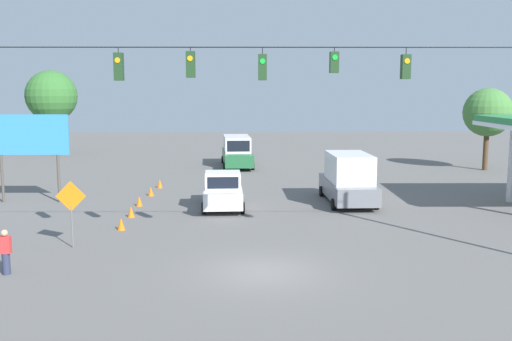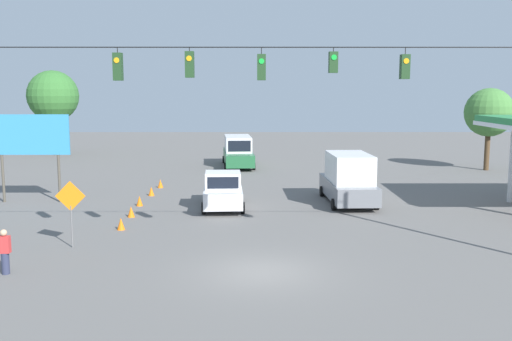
% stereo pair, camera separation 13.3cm
% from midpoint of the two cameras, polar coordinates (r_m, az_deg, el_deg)
% --- Properties ---
extents(ground_plane, '(140.00, 140.00, 0.00)m').
position_cam_midpoint_polar(ground_plane, '(21.17, 0.75, -10.10)').
color(ground_plane, '#605E5B').
extents(overhead_signal_span, '(21.87, 0.38, 8.61)m').
position_cam_midpoint_polar(overhead_signal_span, '(21.50, 0.45, 5.85)').
color(overhead_signal_span, '#939399').
rests_on(overhead_signal_span, ground_plane).
extents(pickup_truck_white_withflow_mid, '(2.53, 5.26, 2.12)m').
position_cam_midpoint_polar(pickup_truck_white_withflow_mid, '(32.05, -3.20, -2.06)').
color(pickup_truck_white_withflow_mid, silver).
rests_on(pickup_truck_white_withflow_mid, ground_plane).
extents(box_truck_green_withflow_deep, '(3.03, 7.65, 2.62)m').
position_cam_midpoint_polar(box_truck_green_withflow_deep, '(49.71, -1.73, 1.94)').
color(box_truck_green_withflow_deep, '#236038').
rests_on(box_truck_green_withflow_deep, ground_plane).
extents(box_truck_grey_oncoming_far, '(2.81, 6.45, 2.95)m').
position_cam_midpoint_polar(box_truck_grey_oncoming_far, '(33.76, 9.35, -0.82)').
color(box_truck_grey_oncoming_far, slate).
rests_on(box_truck_grey_oncoming_far, ground_plane).
extents(traffic_cone_nearest, '(0.38, 0.38, 0.57)m').
position_cam_midpoint_polar(traffic_cone_nearest, '(27.93, -13.22, -5.22)').
color(traffic_cone_nearest, orange).
rests_on(traffic_cone_nearest, ground_plane).
extents(traffic_cone_second, '(0.38, 0.38, 0.57)m').
position_cam_midpoint_polar(traffic_cone_second, '(30.55, -12.26, -4.05)').
color(traffic_cone_second, orange).
rests_on(traffic_cone_second, ground_plane).
extents(traffic_cone_third, '(0.38, 0.38, 0.57)m').
position_cam_midpoint_polar(traffic_cone_third, '(33.38, -11.46, -3.00)').
color(traffic_cone_third, orange).
rests_on(traffic_cone_third, ground_plane).
extents(traffic_cone_fourth, '(0.38, 0.38, 0.57)m').
position_cam_midpoint_polar(traffic_cone_fourth, '(36.44, -10.33, -2.05)').
color(traffic_cone_fourth, orange).
rests_on(traffic_cone_fourth, ground_plane).
extents(traffic_cone_fifth, '(0.38, 0.38, 0.57)m').
position_cam_midpoint_polar(traffic_cone_fifth, '(39.28, -9.45, -1.30)').
color(traffic_cone_fifth, orange).
rests_on(traffic_cone_fifth, ground_plane).
extents(roadside_billboard, '(4.75, 0.16, 5.19)m').
position_cam_midpoint_polar(roadside_billboard, '(35.92, -21.65, 2.95)').
color(roadside_billboard, '#4C473D').
rests_on(roadside_billboard, ground_plane).
extents(work_zone_sign, '(1.27, 0.06, 2.84)m').
position_cam_midpoint_polar(work_zone_sign, '(25.05, -17.91, -2.94)').
color(work_zone_sign, slate).
rests_on(work_zone_sign, ground_plane).
extents(pedestrian, '(0.40, 0.28, 1.65)m').
position_cam_midpoint_polar(pedestrian, '(22.56, -23.67, -7.46)').
color(pedestrian, '#2D334C').
rests_on(pedestrian, ground_plane).
extents(tree_horizon_left, '(5.13, 5.13, 8.58)m').
position_cam_midpoint_polar(tree_horizon_left, '(61.65, -19.59, 7.02)').
color(tree_horizon_left, '#4C3823').
rests_on(tree_horizon_left, ground_plane).
extents(tree_horizon_right, '(3.97, 3.97, 6.77)m').
position_cam_midpoint_polar(tree_horizon_right, '(50.67, 22.36, 5.36)').
color(tree_horizon_right, '#4C3823').
rests_on(tree_horizon_right, ground_plane).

